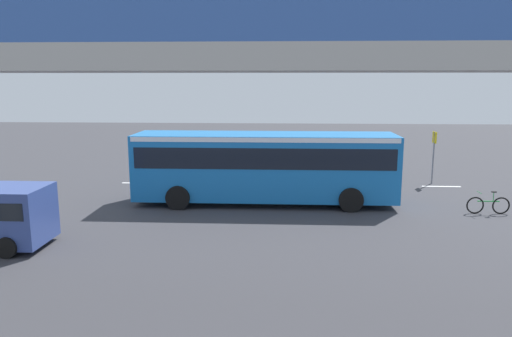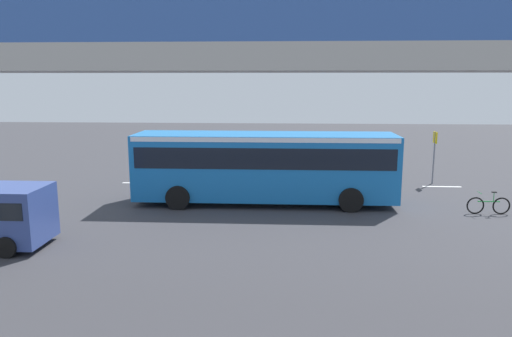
# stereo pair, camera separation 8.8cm
# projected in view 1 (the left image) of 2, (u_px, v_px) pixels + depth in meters

# --- Properties ---
(ground) EXTENTS (80.00, 80.00, 0.00)m
(ground) POSITION_uv_depth(u_px,v_px,m) (289.00, 199.00, 22.48)
(ground) COLOR #38383D
(city_bus) EXTENTS (11.54, 2.85, 3.15)m
(city_bus) POSITION_uv_depth(u_px,v_px,m) (265.00, 162.00, 21.37)
(city_bus) COLOR #196BB7
(city_bus) RESTS_ON ground
(bicycle_green) EXTENTS (1.77, 0.44, 0.96)m
(bicycle_green) POSITION_uv_depth(u_px,v_px,m) (488.00, 205.00, 19.89)
(bicycle_green) COLOR black
(bicycle_green) RESTS_ON ground
(traffic_sign) EXTENTS (0.08, 0.60, 2.80)m
(traffic_sign) POSITION_uv_depth(u_px,v_px,m) (434.00, 149.00, 25.45)
(traffic_sign) COLOR slate
(traffic_sign) RESTS_ON ground
(lane_dash_leftmost) EXTENTS (2.00, 0.20, 0.01)m
(lane_dash_leftmost) POSITION_uv_depth(u_px,v_px,m) (441.00, 186.00, 25.10)
(lane_dash_leftmost) COLOR silver
(lane_dash_leftmost) RESTS_ON ground
(lane_dash_left) EXTENTS (2.00, 0.20, 0.01)m
(lane_dash_left) POSITION_uv_depth(u_px,v_px,m) (364.00, 186.00, 25.31)
(lane_dash_left) COLOR silver
(lane_dash_left) RESTS_ON ground
(lane_dash_centre) EXTENTS (2.00, 0.20, 0.01)m
(lane_dash_centre) POSITION_uv_depth(u_px,v_px,m) (288.00, 185.00, 25.52)
(lane_dash_centre) COLOR silver
(lane_dash_centre) RESTS_ON ground
(lane_dash_right) EXTENTS (2.00, 0.20, 0.01)m
(lane_dash_right) POSITION_uv_depth(u_px,v_px,m) (214.00, 184.00, 25.73)
(lane_dash_right) COLOR silver
(lane_dash_right) RESTS_ON ground
(lane_dash_rightmost) EXTENTS (2.00, 0.20, 0.01)m
(lane_dash_rightmost) POSITION_uv_depth(u_px,v_px,m) (140.00, 183.00, 25.94)
(lane_dash_rightmost) COLOR silver
(lane_dash_rightmost) RESTS_ON ground
(pedestrian_overpass) EXTENTS (24.10, 2.60, 7.24)m
(pedestrian_overpass) POSITION_uv_depth(u_px,v_px,m) (302.00, 87.00, 9.74)
(pedestrian_overpass) COLOR #B2ADA5
(pedestrian_overpass) RESTS_ON ground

